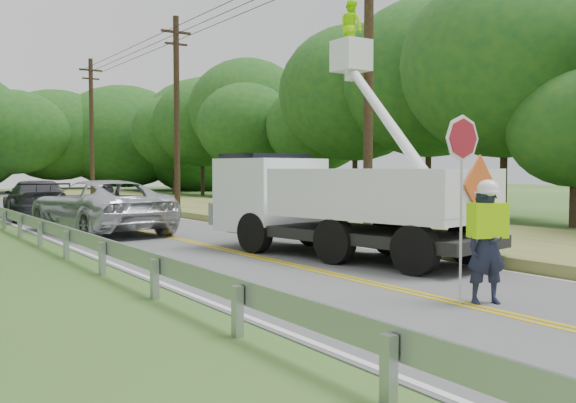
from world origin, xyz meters
TOP-DOWN VIEW (x-y plane):
  - ground at (0.00, 0.00)m, footprint 140.00×140.00m
  - road at (0.00, 14.00)m, footprint 7.20×96.00m
  - guardrail at (-4.02, 14.91)m, footprint 0.18×48.00m
  - utility_poles at (5.00, 17.02)m, footprint 1.60×43.30m
  - tall_grass_verge at (7.10, 14.00)m, footprint 7.00×96.00m
  - treeline_right at (15.57, 23.85)m, footprint 11.26×52.48m
  - treeline_horizon at (2.11, 56.13)m, footprint 57.37×15.58m
  - flagger at (0.36, 0.52)m, footprint 1.19×0.69m
  - bucket_truck at (1.86, 7.41)m, footprint 4.89×8.05m
  - suv_silver at (-1.52, 15.73)m, footprint 3.82×7.00m
  - suv_darkgrey at (-2.05, 23.43)m, footprint 2.94×6.14m
  - yard_sign at (6.09, 4.93)m, footprint 0.47×0.10m

SIDE VIEW (x-z plane):
  - ground at x=0.00m, z-range 0.00..0.00m
  - road at x=0.00m, z-range 0.00..0.02m
  - tall_grass_verge at x=7.10m, z-range 0.00..0.30m
  - yard_sign at x=6.09m, z-range 0.15..0.84m
  - guardrail at x=-4.02m, z-range 0.17..0.94m
  - suv_darkgrey at x=-2.05m, z-range 0.02..1.75m
  - suv_silver at x=-1.52m, z-range 0.02..1.88m
  - flagger at x=0.36m, z-range -0.43..2.70m
  - bucket_truck at x=1.86m, z-range -2.03..5.37m
  - utility_poles at x=5.00m, z-range 0.27..10.27m
  - treeline_horizon at x=2.11m, z-range -0.84..11.84m
  - treeline_right at x=15.57m, z-range 0.70..12.00m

